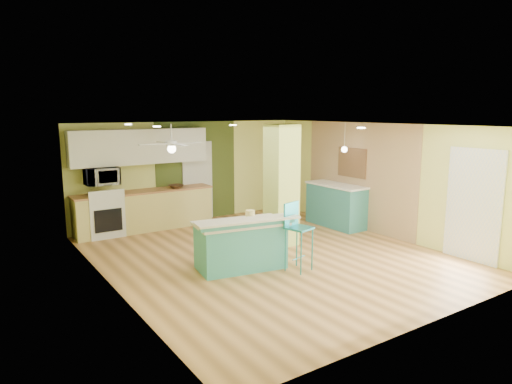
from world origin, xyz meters
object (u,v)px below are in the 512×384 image
at_px(peninsula, 241,244).
at_px(canister, 250,214).
at_px(side_counter, 336,205).
at_px(fruit_bowl, 176,186).
at_px(bar_stool, 296,225).

bearing_deg(peninsula, canister, 37.65).
xyz_separation_m(peninsula, canister, (0.30, 0.16, 0.47)).
height_order(side_counter, canister, side_counter).
relative_size(fruit_bowl, canister, 1.96).
bearing_deg(bar_stool, canister, 106.76).
bearing_deg(fruit_bowl, peninsula, -94.77).
xyz_separation_m(peninsula, side_counter, (3.53, 1.30, 0.07)).
bearing_deg(peninsula, fruit_bowl, 94.74).
xyz_separation_m(bar_stool, canister, (-0.46, 0.74, 0.11)).
bearing_deg(side_counter, peninsula, -159.74).
distance_m(bar_stool, fruit_bowl, 4.02).
distance_m(fruit_bowl, canister, 3.25).
xyz_separation_m(side_counter, canister, (-3.23, -1.14, 0.40)).
distance_m(side_counter, canister, 3.45).
xyz_separation_m(bar_stool, side_counter, (2.77, 1.89, -0.29)).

